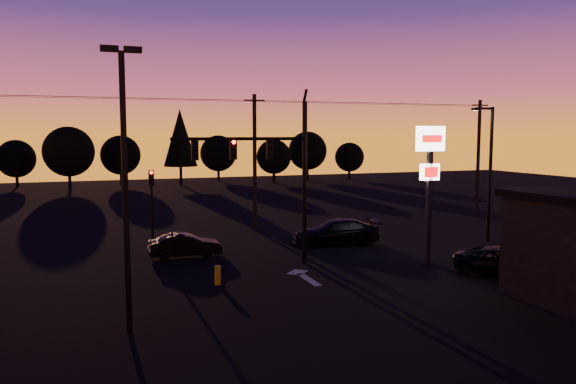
% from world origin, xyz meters
% --- Properties ---
extents(ground, '(120.00, 120.00, 0.00)m').
position_xyz_m(ground, '(0.00, 0.00, 0.00)').
color(ground, black).
rests_on(ground, ground).
extents(lane_arrow, '(1.20, 3.10, 0.01)m').
position_xyz_m(lane_arrow, '(0.50, 1.67, 0.01)').
color(lane_arrow, beige).
rests_on(lane_arrow, ground).
extents(traffic_signal_mast, '(6.79, 0.52, 8.58)m').
position_xyz_m(traffic_signal_mast, '(-0.10, 3.99, 4.94)').
color(traffic_signal_mast, black).
rests_on(traffic_signal_mast, ground).
extents(secondary_signal, '(0.30, 0.31, 4.35)m').
position_xyz_m(secondary_signal, '(-5.00, 11.49, 2.86)').
color(secondary_signal, black).
rests_on(secondary_signal, ground).
extents(parking_lot_light, '(1.25, 0.30, 9.14)m').
position_xyz_m(parking_lot_light, '(-7.50, -3.00, 5.27)').
color(parking_lot_light, black).
rests_on(parking_lot_light, ground).
extents(pylon_sign, '(1.50, 0.28, 6.80)m').
position_xyz_m(pylon_sign, '(7.00, 1.50, 4.91)').
color(pylon_sign, black).
rests_on(pylon_sign, ground).
extents(streetlight, '(1.55, 0.35, 8.00)m').
position_xyz_m(streetlight, '(13.91, 5.50, 4.42)').
color(streetlight, black).
rests_on(streetlight, ground).
extents(utility_pole_1, '(1.40, 0.26, 9.00)m').
position_xyz_m(utility_pole_1, '(2.00, 14.00, 4.59)').
color(utility_pole_1, black).
rests_on(utility_pole_1, ground).
extents(utility_pole_2, '(1.40, 0.26, 9.00)m').
position_xyz_m(utility_pole_2, '(20.00, 14.00, 4.59)').
color(utility_pole_2, black).
rests_on(utility_pole_2, ground).
extents(power_wires, '(36.00, 1.22, 0.07)m').
position_xyz_m(power_wires, '(2.00, 14.00, 8.57)').
color(power_wires, black).
rests_on(power_wires, ground).
extents(bollard, '(0.27, 0.27, 0.81)m').
position_xyz_m(bollard, '(-3.46, 1.65, 0.41)').
color(bollard, gold).
rests_on(bollard, ground).
extents(tree_1, '(4.54, 4.54, 5.71)m').
position_xyz_m(tree_1, '(-16.00, 53.00, 3.43)').
color(tree_1, black).
rests_on(tree_1, ground).
extents(tree_2, '(5.77, 5.78, 7.26)m').
position_xyz_m(tree_2, '(-10.00, 48.00, 4.37)').
color(tree_2, black).
rests_on(tree_2, ground).
extents(tree_3, '(4.95, 4.95, 6.22)m').
position_xyz_m(tree_3, '(-4.00, 52.00, 3.75)').
color(tree_3, black).
rests_on(tree_3, ground).
extents(tree_4, '(4.18, 4.18, 9.50)m').
position_xyz_m(tree_4, '(3.00, 49.00, 5.93)').
color(tree_4, black).
rests_on(tree_4, ground).
extents(tree_5, '(4.95, 4.95, 6.22)m').
position_xyz_m(tree_5, '(9.00, 54.00, 3.75)').
color(tree_5, black).
rests_on(tree_5, ground).
extents(tree_6, '(4.54, 4.54, 5.71)m').
position_xyz_m(tree_6, '(15.00, 48.00, 3.43)').
color(tree_6, black).
rests_on(tree_6, ground).
extents(tree_7, '(5.36, 5.36, 6.74)m').
position_xyz_m(tree_7, '(21.00, 51.00, 4.06)').
color(tree_7, black).
rests_on(tree_7, ground).
extents(tree_8, '(4.12, 4.12, 5.19)m').
position_xyz_m(tree_8, '(27.00, 50.00, 3.12)').
color(tree_8, black).
rests_on(tree_8, ground).
extents(car_mid, '(3.82, 1.48, 1.24)m').
position_xyz_m(car_mid, '(-3.80, 7.52, 0.62)').
color(car_mid, black).
rests_on(car_mid, ground).
extents(car_right, '(5.34, 2.87, 1.47)m').
position_xyz_m(car_right, '(5.01, 7.78, 0.74)').
color(car_right, black).
rests_on(car_right, ground).
extents(suv_parked, '(4.16, 4.98, 1.27)m').
position_xyz_m(suv_parked, '(9.17, -1.51, 0.63)').
color(suv_parked, black).
rests_on(suv_parked, ground).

